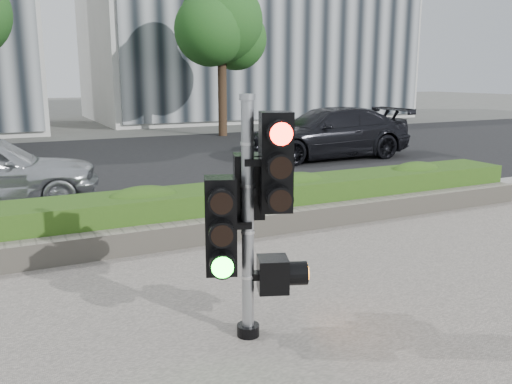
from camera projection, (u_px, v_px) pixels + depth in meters
ground at (295, 281)px, 6.69m from camera, size 120.00×120.00×0.00m
sidewalk at (446, 380)px, 4.49m from camera, size 16.00×11.00×0.03m
road at (119, 164)px, 15.47m from camera, size 60.00×13.00×0.02m
curb at (204, 218)px, 9.45m from camera, size 60.00×0.25×0.12m
stone_wall at (233, 228)px, 8.32m from camera, size 12.00×0.32×0.34m
hedge at (217, 208)px, 8.85m from camera, size 12.00×1.00×0.68m
building_right at (246, 15)px, 32.10m from camera, size 18.00×10.00×12.00m
tree_right at (221, 25)px, 21.76m from camera, size 4.10×3.58×6.53m
traffic_signal at (251, 207)px, 5.01m from camera, size 0.85×0.71×2.30m
car_dark at (327, 133)px, 16.39m from camera, size 5.29×2.26×1.52m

